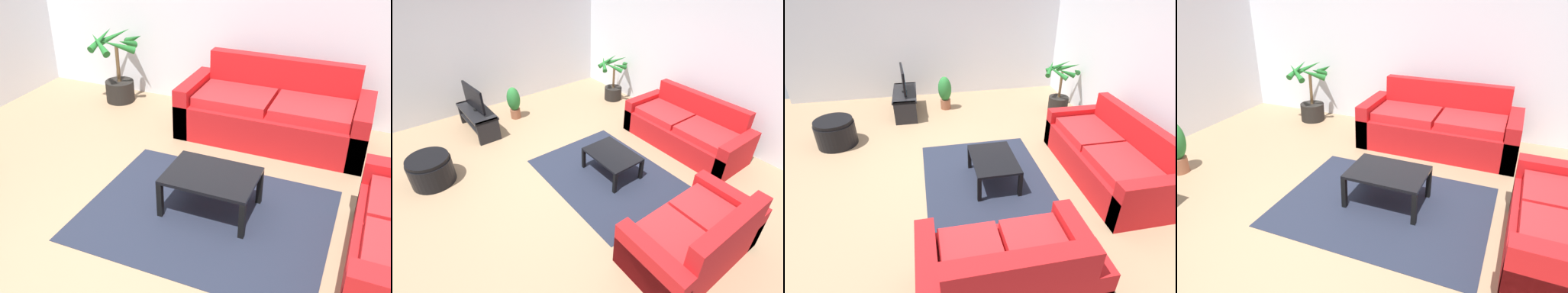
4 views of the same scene
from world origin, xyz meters
The scene contains 12 objects.
ground_plane centered at (0.00, 0.00, 0.00)m, with size 6.60×6.60×0.00m, color #937556.
wall_back centered at (0.00, 3.00, 1.35)m, with size 6.00×0.06×2.70m, color silver.
wall_left centered at (-3.00, 0.00, 1.35)m, with size 0.06×6.00×2.70m, color silver.
couch_main centered at (0.72, 2.28, 0.30)m, with size 2.17×0.90×0.90m.
couch_loveseat centered at (2.28, 0.40, 0.30)m, with size 0.90×1.55×0.90m.
tv_stand centered at (-2.02, -0.52, 0.30)m, with size 1.10×0.45×0.45m.
tv centered at (-2.02, -0.52, 0.71)m, with size 0.79×0.11×0.48m.
coffee_table centered at (0.56, 0.68, 0.33)m, with size 0.82×0.59×0.38m.
area_rug centered at (0.56, 0.58, 0.00)m, with size 2.20×1.70×0.01m, color #1E2333.
potted_palm centered at (-1.56, 2.56, 0.42)m, with size 0.78×0.78×1.00m.
potted_plant_small centered at (-2.09, 0.28, 0.37)m, with size 0.27×0.27×0.68m.
ottoman centered at (-0.95, -1.66, 0.22)m, with size 0.64×0.64×0.45m.
Camera 3 is at (4.00, -0.18, 2.69)m, focal length 28.67 mm.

